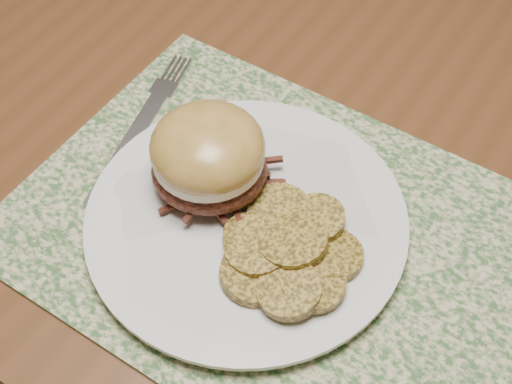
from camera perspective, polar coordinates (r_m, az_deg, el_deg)
ground at (r=1.43m, az=-2.93°, el=-9.52°), size 3.50×3.50×0.00m
dining_table at (r=0.90m, az=-4.70°, el=11.02°), size 1.50×0.90×0.75m
placemat at (r=0.62m, az=1.80°, el=-3.32°), size 0.45×0.33×0.00m
dinner_plate at (r=0.61m, az=-0.78°, el=-2.36°), size 0.26×0.26×0.02m
pork_sandwich at (r=0.60m, az=-3.84°, el=2.85°), size 0.13×0.13×0.08m
roasted_potatoes at (r=0.58m, az=2.48°, el=-4.70°), size 0.13×0.14×0.03m
fork at (r=0.70m, az=-9.11°, el=5.31°), size 0.07×0.21×0.00m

